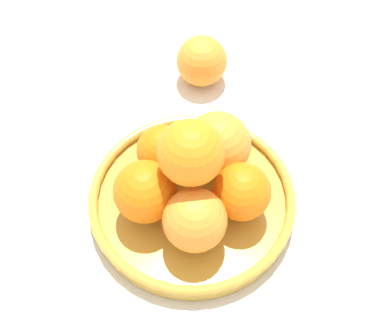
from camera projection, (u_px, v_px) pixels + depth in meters
name	position (u px, v px, depth m)	size (l,w,h in m)	color
ground_plane	(192.00, 206.00, 0.69)	(4.00, 4.00, 0.00)	silver
fruit_bowl	(192.00, 200.00, 0.68)	(0.26, 0.26, 0.03)	gold
orange_pile	(194.00, 173.00, 0.63)	(0.19, 0.18, 0.14)	orange
stray_orange	(202.00, 61.00, 0.79)	(0.08, 0.08, 0.08)	orange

